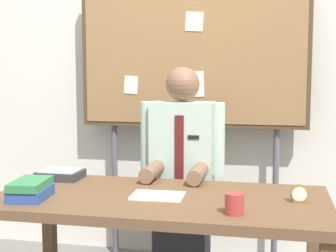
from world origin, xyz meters
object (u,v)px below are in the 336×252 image
(bulletin_board, at_px, (192,57))
(coffee_mug, at_px, (234,204))
(book_stack, at_px, (31,189))
(open_notebook, at_px, (158,196))
(person, at_px, (182,185))
(desk, at_px, (160,212))
(desk_clock, at_px, (299,195))
(paper_tray, at_px, (60,174))

(bulletin_board, bearing_deg, coffee_mug, -72.04)
(book_stack, height_order, coffee_mug, coffee_mug)
(book_stack, height_order, open_notebook, book_stack)
(bulletin_board, height_order, coffee_mug, bulletin_board)
(person, bearing_deg, desk, -90.00)
(desk, bearing_deg, book_stack, -163.30)
(bulletin_board, bearing_deg, book_stack, -118.22)
(coffee_mug, bearing_deg, desk, 148.17)
(desk, distance_m, desk_clock, 0.72)
(desk_clock, bearing_deg, open_notebook, -176.61)
(desk_clock, distance_m, coffee_mug, 0.41)
(bulletin_board, xyz_separation_m, paper_tray, (-0.69, -0.72, -0.73))
(bulletin_board, bearing_deg, desk, -89.99)
(bulletin_board, relative_size, book_stack, 7.36)
(book_stack, height_order, paper_tray, book_stack)
(bulletin_board, relative_size, desk_clock, 22.77)
(book_stack, relative_size, paper_tray, 1.08)
(open_notebook, relative_size, coffee_mug, 2.74)
(open_notebook, bearing_deg, desk, 64.08)
(book_stack, relative_size, open_notebook, 1.04)
(book_stack, bearing_deg, desk_clock, 9.05)
(person, distance_m, coffee_mug, 0.98)
(desk, height_order, book_stack, book_stack)
(paper_tray, bearing_deg, open_notebook, -23.69)
(open_notebook, bearing_deg, paper_tray, 156.31)
(desk, height_order, open_notebook, open_notebook)
(person, height_order, desk_clock, person)
(book_stack, xyz_separation_m, open_notebook, (0.63, 0.17, -0.04))
(person, bearing_deg, open_notebook, -90.86)
(coffee_mug, xyz_separation_m, paper_tray, (-1.10, 0.53, -0.02))
(bulletin_board, distance_m, coffee_mug, 1.49)
(person, bearing_deg, bulletin_board, 90.02)
(person, height_order, bulletin_board, bulletin_board)
(book_stack, xyz_separation_m, coffee_mug, (1.05, -0.06, 0.00))
(desk, xyz_separation_m, bulletin_board, (-0.00, 1.00, 0.84))
(paper_tray, bearing_deg, desk_clock, -10.41)
(coffee_mug, relative_size, paper_tray, 0.38)
(desk_clock, bearing_deg, paper_tray, 169.59)
(desk, xyz_separation_m, paper_tray, (-0.69, 0.28, 0.11))
(book_stack, xyz_separation_m, desk_clock, (1.35, 0.21, -0.01))
(book_stack, bearing_deg, person, 51.96)
(bulletin_board, distance_m, desk_clock, 1.40)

